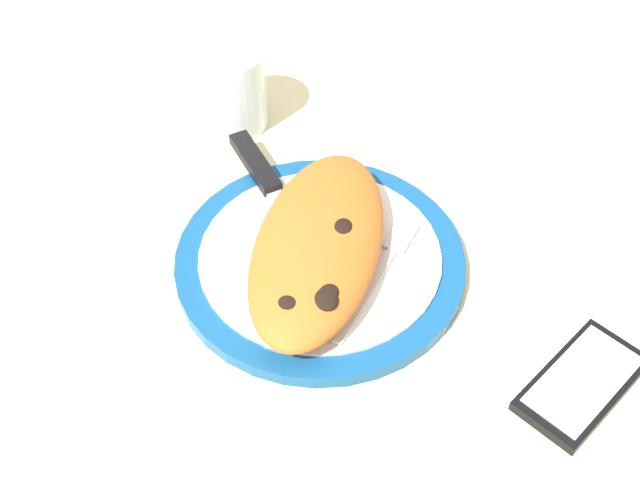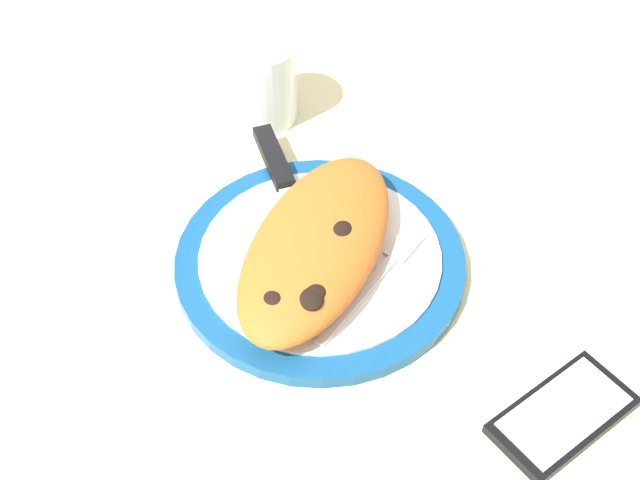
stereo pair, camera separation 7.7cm
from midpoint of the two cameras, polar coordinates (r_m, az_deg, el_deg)
ground_plane at (r=81.21cm, az=-2.72°, el=-2.65°), size 150.00×150.00×3.00cm
plate at (r=79.46cm, az=-2.78°, el=-1.57°), size 27.47×27.47×1.70cm
calzone at (r=76.48cm, az=-2.91°, el=-0.53°), size 24.86×11.73×4.52cm
fork at (r=77.36cm, az=1.39°, el=-2.06°), size 15.94×5.25×0.40cm
knife at (r=85.35cm, az=-6.14°, el=3.74°), size 19.09×16.26×1.20cm
smartphone at (r=73.63cm, az=14.51°, el=-9.57°), size 13.64×11.64×1.16cm
water_glass at (r=94.16cm, az=-8.50°, el=9.76°), size 7.99×7.99×9.40cm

